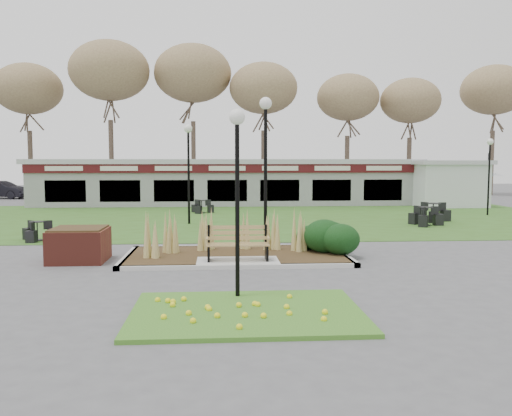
{
  "coord_description": "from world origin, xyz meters",
  "views": [
    {
      "loc": [
        -0.49,
        -14.24,
        2.8
      ],
      "look_at": [
        0.62,
        2.0,
        1.38
      ],
      "focal_mm": 38.0,
      "sensor_mm": 36.0,
      "label": 1
    }
  ],
  "objects": [
    {
      "name": "ground",
      "position": [
        0.0,
        0.0,
        0.0
      ],
      "size": [
        100.0,
        100.0,
        0.0
      ],
      "primitive_type": "plane",
      "color": "#515154",
      "rests_on": "ground"
    },
    {
      "name": "food_pavilion",
      "position": [
        0.0,
        19.96,
        1.48
      ],
      "size": [
        24.6,
        3.4,
        2.9
      ],
      "color": "gray",
      "rests_on": "ground"
    },
    {
      "name": "bistro_set_d",
      "position": [
        9.32,
        9.88,
        0.3
      ],
      "size": [
        1.47,
        1.58,
        0.85
      ],
      "color": "black",
      "rests_on": "ground"
    },
    {
      "name": "tree_backdrop",
      "position": [
        0.0,
        28.0,
        8.36
      ],
      "size": [
        47.24,
        5.24,
        10.36
      ],
      "color": "#47382B",
      "rests_on": "ground"
    },
    {
      "name": "lamp_post_near_right",
      "position": [
        -0.13,
        -3.5,
        2.78
      ],
      "size": [
        0.32,
        0.32,
        3.82
      ],
      "color": "black",
      "rests_on": "ground"
    },
    {
      "name": "planting_bed",
      "position": [
        1.27,
        1.35,
        0.37
      ],
      "size": [
        6.75,
        3.4,
        1.27
      ],
      "color": "#352815",
      "rests_on": "ground"
    },
    {
      "name": "bistro_set_c",
      "position": [
        8.36,
        8.38,
        0.29
      ],
      "size": [
        1.32,
        1.51,
        0.8
      ],
      "color": "black",
      "rests_on": "ground"
    },
    {
      "name": "lamp_post_mid_left",
      "position": [
        -1.82,
        9.74,
        3.19
      ],
      "size": [
        0.36,
        0.36,
        4.38
      ],
      "color": "black",
      "rests_on": "ground"
    },
    {
      "name": "service_hut",
      "position": [
        13.5,
        18.0,
        1.45
      ],
      "size": [
        4.4,
        3.4,
        2.83
      ],
      "color": "silver",
      "rests_on": "ground"
    },
    {
      "name": "park_bench",
      "position": [
        0.0,
        0.25,
        0.59
      ],
      "size": [
        1.7,
        0.66,
        0.93
      ],
      "color": "olive",
      "rests_on": "ground"
    },
    {
      "name": "brick_planter",
      "position": [
        -4.4,
        1.0,
        0.48
      ],
      "size": [
        1.5,
        1.5,
        0.95
      ],
      "color": "maroon",
      "rests_on": "ground"
    },
    {
      "name": "lamp_post_far_right",
      "position": [
        13.29,
        12.57,
        2.87
      ],
      "size": [
        0.33,
        0.33,
        3.93
      ],
      "color": "black",
      "rests_on": "ground"
    },
    {
      "name": "patio_umbrella",
      "position": [
        16.0,
        18.0,
        1.37
      ],
      "size": [
        2.28,
        2.29,
        2.2
      ],
      "color": "black",
      "rests_on": "ground"
    },
    {
      "name": "bistro_set_b",
      "position": [
        -1.44,
        14.74,
        0.25
      ],
      "size": [
        1.23,
        1.24,
        0.68
      ],
      "color": "black",
      "rests_on": "ground"
    },
    {
      "name": "bistro_set_a",
      "position": [
        -6.84,
        5.0,
        0.24
      ],
      "size": [
        1.25,
        1.14,
        0.67
      ],
      "color": "black",
      "rests_on": "ground"
    },
    {
      "name": "lawn",
      "position": [
        0.0,
        12.0,
        0.01
      ],
      "size": [
        34.0,
        16.0,
        0.02
      ],
      "primitive_type": "cube",
      "color": "#35591C",
      "rests_on": "ground"
    },
    {
      "name": "car_black",
      "position": [
        -16.57,
        27.0,
        0.65
      ],
      "size": [
        4.16,
        2.25,
        1.3
      ],
      "primitive_type": "imported",
      "rotation": [
        0.0,
        0.0,
        1.34
      ],
      "color": "black",
      "rests_on": "ground"
    },
    {
      "name": "lamp_post_mid_right",
      "position": [
        1.03,
        3.46,
        3.54
      ],
      "size": [
        0.4,
        0.4,
        4.86
      ],
      "color": "black",
      "rests_on": "ground"
    },
    {
      "name": "flower_bed",
      "position": [
        0.0,
        -4.6,
        0.07
      ],
      "size": [
        4.2,
        3.0,
        0.16
      ],
      "color": "#2D6B1E",
      "rests_on": "ground"
    }
  ]
}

